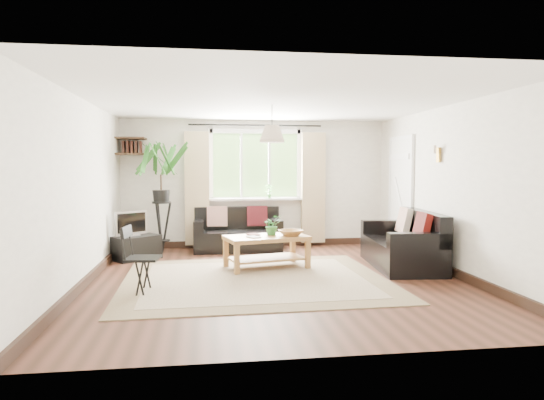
{
  "coord_description": "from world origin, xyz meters",
  "views": [
    {
      "loc": [
        -0.94,
        -6.45,
        1.53
      ],
      "look_at": [
        0.0,
        0.4,
        1.05
      ],
      "focal_mm": 32.0,
      "sensor_mm": 36.0,
      "label": 1
    }
  ],
  "objects": [
    {
      "name": "window",
      "position": [
        0.0,
        2.71,
        1.55
      ],
      "size": [
        2.5,
        0.16,
        2.16
      ],
      "primitive_type": null,
      "color": "white",
      "rests_on": "wall_back"
    },
    {
      "name": "tv_stand",
      "position": [
        -2.08,
        1.67,
        0.2
      ],
      "size": [
        0.83,
        0.77,
        0.39
      ],
      "primitive_type": "cube",
      "rotation": [
        0.0,
        0.0,
        0.66
      ],
      "color": "black",
      "rests_on": "floor"
    },
    {
      "name": "table_plant",
      "position": [
        0.05,
        0.76,
        0.64
      ],
      "size": [
        0.34,
        0.32,
        0.3
      ],
      "primitive_type": "imported",
      "rotation": [
        0.0,
        0.0,
        0.39
      ],
      "color": "#2E712D",
      "rests_on": "coffee_table"
    },
    {
      "name": "palm_stand",
      "position": [
        -1.72,
        2.26,
        0.98
      ],
      "size": [
        0.82,
        0.82,
        1.97
      ],
      "primitive_type": null,
      "rotation": [
        0.0,
        0.0,
        0.08
      ],
      "color": "black",
      "rests_on": "floor"
    },
    {
      "name": "wall_front",
      "position": [
        0.0,
        -2.75,
        1.2
      ],
      "size": [
        5.0,
        0.02,
        2.4
      ],
      "primitive_type": "cube",
      "color": "white",
      "rests_on": "floor"
    },
    {
      "name": "sofa_right",
      "position": [
        2.01,
        0.53,
        0.4
      ],
      "size": [
        1.79,
        1.01,
        0.81
      ],
      "primitive_type": null,
      "rotation": [
        0.0,
        0.0,
        -1.66
      ],
      "color": "black",
      "rests_on": "floor"
    },
    {
      "name": "door",
      "position": [
        2.47,
        1.7,
        1.0
      ],
      "size": [
        0.06,
        0.96,
        2.06
      ],
      "primitive_type": "cube",
      "color": "silver",
      "rests_on": "wall_right"
    },
    {
      "name": "wall_back",
      "position": [
        0.0,
        2.75,
        1.2
      ],
      "size": [
        5.0,
        0.02,
        2.4
      ],
      "primitive_type": "cube",
      "color": "white",
      "rests_on": "floor"
    },
    {
      "name": "bowl",
      "position": [
        0.32,
        0.66,
        0.54
      ],
      "size": [
        0.47,
        0.47,
        0.09
      ],
      "primitive_type": "imported",
      "rotation": [
        0.0,
        0.0,
        0.45
      ],
      "color": "olive",
      "rests_on": "coffee_table"
    },
    {
      "name": "coffee_table",
      "position": [
        -0.04,
        0.69,
        0.25
      ],
      "size": [
        1.32,
        0.92,
        0.49
      ],
      "primitive_type": null,
      "rotation": [
        0.0,
        0.0,
        0.24
      ],
      "color": "brown",
      "rests_on": "floor"
    },
    {
      "name": "floor",
      "position": [
        0.0,
        0.0,
        0.0
      ],
      "size": [
        5.5,
        5.5,
        0.0
      ],
      "primitive_type": "plane",
      "color": "black",
      "rests_on": "ground"
    },
    {
      "name": "folding_chair",
      "position": [
        -1.7,
        -0.51,
        0.41
      ],
      "size": [
        0.47,
        0.47,
        0.81
      ],
      "primitive_type": null,
      "rotation": [
        0.0,
        0.0,
        1.45
      ],
      "color": "black",
      "rests_on": "floor"
    },
    {
      "name": "book_a",
      "position": [
        -0.32,
        0.51,
        0.5
      ],
      "size": [
        0.23,
        0.25,
        0.02
      ],
      "primitive_type": "imported",
      "rotation": [
        0.0,
        0.0,
        0.49
      ],
      "color": "silver",
      "rests_on": "coffee_table"
    },
    {
      "name": "wall_sconce",
      "position": [
        2.43,
        0.3,
        1.74
      ],
      "size": [
        0.12,
        0.12,
        0.28
      ],
      "primitive_type": null,
      "color": "beige",
      "rests_on": "wall_right"
    },
    {
      "name": "sofa_back",
      "position": [
        -0.37,
        2.3,
        0.37
      ],
      "size": [
        1.58,
        0.81,
        0.74
      ],
      "primitive_type": null,
      "rotation": [
        0.0,
        0.0,
        -0.01
      ],
      "color": "black",
      "rests_on": "floor"
    },
    {
      "name": "tv",
      "position": [
        -2.16,
        1.67,
        0.61
      ],
      "size": [
        0.56,
        0.49,
        0.43
      ],
      "primitive_type": null,
      "rotation": [
        0.0,
        0.0,
        0.66
      ],
      "color": "#A5A5AA",
      "rests_on": "tv_stand"
    },
    {
      "name": "pendant_lamp",
      "position": [
        0.0,
        0.4,
        2.05
      ],
      "size": [
        0.36,
        0.36,
        0.54
      ],
      "primitive_type": null,
      "color": "beige",
      "rests_on": "ceiling"
    },
    {
      "name": "sill_plant",
      "position": [
        0.25,
        2.63,
        1.06
      ],
      "size": [
        0.14,
        0.1,
        0.27
      ],
      "primitive_type": "imported",
      "color": "#2D6023",
      "rests_on": "window"
    },
    {
      "name": "wall_right",
      "position": [
        2.5,
        0.0,
        1.2
      ],
      "size": [
        0.02,
        5.5,
        2.4
      ],
      "primitive_type": "cube",
      "color": "white",
      "rests_on": "floor"
    },
    {
      "name": "wall_left",
      "position": [
        -2.5,
        0.0,
        1.2
      ],
      "size": [
        0.02,
        5.5,
        2.4
      ],
      "primitive_type": "cube",
      "color": "white",
      "rests_on": "floor"
    },
    {
      "name": "ceiling",
      "position": [
        0.0,
        0.0,
        2.4
      ],
      "size": [
        5.5,
        5.5,
        0.0
      ],
      "primitive_type": "plane",
      "rotation": [
        3.14,
        0.0,
        0.0
      ],
      "color": "white",
      "rests_on": "floor"
    },
    {
      "name": "book_b",
      "position": [
        -0.31,
        0.76,
        0.5
      ],
      "size": [
        0.21,
        0.25,
        0.02
      ],
      "primitive_type": "imported",
      "rotation": [
        0.0,
        0.0,
        0.29
      ],
      "color": "brown",
      "rests_on": "coffee_table"
    },
    {
      "name": "rug",
      "position": [
        -0.29,
        -0.05,
        0.01
      ],
      "size": [
        3.57,
        3.08,
        0.02
      ],
      "primitive_type": "cube",
      "rotation": [
        0.0,
        0.0,
        0.02
      ],
      "color": "beige",
      "rests_on": "floor"
    },
    {
      "name": "corner_shelf",
      "position": [
        -2.25,
        2.5,
        1.89
      ],
      "size": [
        0.5,
        0.5,
        0.34
      ],
      "primitive_type": null,
      "color": "black",
      "rests_on": "wall_back"
    }
  ]
}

